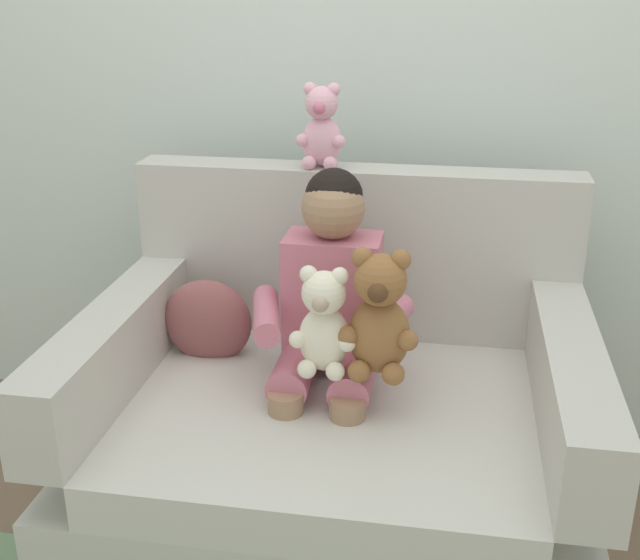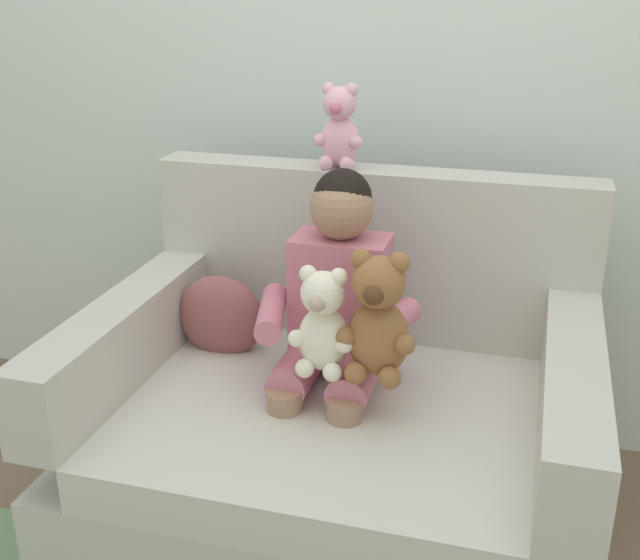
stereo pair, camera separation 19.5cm
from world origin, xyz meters
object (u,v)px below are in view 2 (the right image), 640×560
(plush_brown, at_px, (378,320))
(seated_child, at_px, (334,310))
(throw_pillow, at_px, (221,317))
(armchair, at_px, (339,437))
(plush_pink_on_backrest, at_px, (340,129))
(plush_cream, at_px, (323,324))

(plush_brown, bearing_deg, seated_child, 113.32)
(seated_child, xyz_separation_m, throw_pillow, (-0.38, 0.10, -0.11))
(armchair, bearing_deg, plush_pink_on_backrest, 105.29)
(plush_pink_on_backrest, bearing_deg, plush_brown, -72.27)
(plush_brown, bearing_deg, throw_pillow, 132.56)
(armchair, relative_size, plush_cream, 4.68)
(plush_cream, bearing_deg, throw_pillow, 149.02)
(armchair, xyz_separation_m, seated_child, (-0.03, 0.05, 0.37))
(armchair, height_order, seated_child, seated_child)
(armchair, relative_size, throw_pillow, 5.11)
(armchair, height_order, throw_pillow, armchair)
(seated_child, relative_size, throw_pillow, 3.17)
(armchair, distance_m, plush_brown, 0.45)
(plush_cream, bearing_deg, seated_child, 97.42)
(plush_brown, xyz_separation_m, plush_pink_on_backrest, (-0.23, 0.48, 0.37))
(armchair, height_order, plush_cream, armchair)
(plush_cream, distance_m, plush_pink_on_backrest, 0.64)
(armchair, xyz_separation_m, plush_brown, (0.12, -0.10, 0.42))
(armchair, bearing_deg, throw_pillow, 159.72)
(seated_child, relative_size, plush_cream, 2.90)
(seated_child, height_order, plush_brown, seated_child)
(plush_pink_on_backrest, bearing_deg, plush_cream, -87.09)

